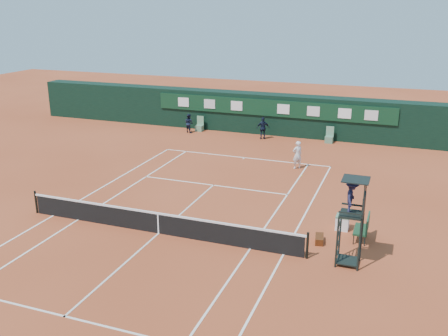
# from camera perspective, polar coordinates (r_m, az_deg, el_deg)

# --- Properties ---
(ground) EXTENTS (90.00, 90.00, 0.00)m
(ground) POSITION_cam_1_polar(r_m,az_deg,el_deg) (21.75, -7.47, -7.42)
(ground) COLOR #B24D2A
(ground) RESTS_ON ground
(court_lines) EXTENTS (11.05, 23.85, 0.01)m
(court_lines) POSITION_cam_1_polar(r_m,az_deg,el_deg) (21.75, -7.47, -7.40)
(court_lines) COLOR white
(court_lines) RESTS_ON ground
(tennis_net) EXTENTS (12.90, 0.10, 1.10)m
(tennis_net) POSITION_cam_1_polar(r_m,az_deg,el_deg) (21.54, -7.52, -6.20)
(tennis_net) COLOR black
(tennis_net) RESTS_ON ground
(back_wall) EXTENTS (40.00, 1.65, 3.00)m
(back_wall) POSITION_cam_1_polar(r_m,az_deg,el_deg) (38.03, 5.61, 6.18)
(back_wall) COLOR black
(back_wall) RESTS_ON ground
(linesman_chair_left) EXTENTS (0.55, 0.50, 1.15)m
(linesman_chair_left) POSITION_cam_1_polar(r_m,az_deg,el_deg) (38.87, -2.81, 4.71)
(linesman_chair_left) COLOR #5B8C69
(linesman_chair_left) RESTS_ON ground
(linesman_chair_right) EXTENTS (0.55, 0.50, 1.15)m
(linesman_chair_right) POSITION_cam_1_polar(r_m,az_deg,el_deg) (36.24, 11.93, 3.34)
(linesman_chair_right) COLOR #558263
(linesman_chair_right) RESTS_ON ground
(umpire_chair) EXTENTS (0.96, 0.95, 3.42)m
(umpire_chair) POSITION_cam_1_polar(r_m,az_deg,el_deg) (18.74, 14.44, -3.97)
(umpire_chair) COLOR black
(umpire_chair) RESTS_ON ground
(player_bench) EXTENTS (0.55, 1.20, 1.10)m
(player_bench) POSITION_cam_1_polar(r_m,az_deg,el_deg) (21.55, 15.70, -6.49)
(player_bench) COLOR #173A21
(player_bench) RESTS_ON ground
(tennis_bag) EXTENTS (0.44, 0.79, 0.28)m
(tennis_bag) POSITION_cam_1_polar(r_m,az_deg,el_deg) (21.13, 10.84, -7.99)
(tennis_bag) COLOR black
(tennis_bag) RESTS_ON ground
(cooler) EXTENTS (0.57, 0.57, 0.65)m
(cooler) POSITION_cam_1_polar(r_m,az_deg,el_deg) (22.42, 13.38, -6.06)
(cooler) COLOR white
(cooler) RESTS_ON ground
(tennis_ball) EXTENTS (0.07, 0.07, 0.07)m
(tennis_ball) POSITION_cam_1_polar(r_m,az_deg,el_deg) (28.84, 8.90, -0.89)
(tennis_ball) COLOR #C0CE30
(tennis_ball) RESTS_ON ground
(player) EXTENTS (0.73, 0.72, 1.69)m
(player) POSITION_cam_1_polar(r_m,az_deg,el_deg) (29.96, 8.37, 1.49)
(player) COLOR silver
(player) RESTS_ON ground
(ball_kid_left) EXTENTS (0.85, 0.77, 1.44)m
(ball_kid_left) POSITION_cam_1_polar(r_m,az_deg,el_deg) (38.38, -4.03, 5.13)
(ball_kid_left) COLOR black
(ball_kid_left) RESTS_ON ground
(ball_kid_right) EXTENTS (1.03, 0.77, 1.62)m
(ball_kid_right) POSITION_cam_1_polar(r_m,az_deg,el_deg) (36.43, 4.48, 4.56)
(ball_kid_right) COLOR black
(ball_kid_right) RESTS_ON ground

